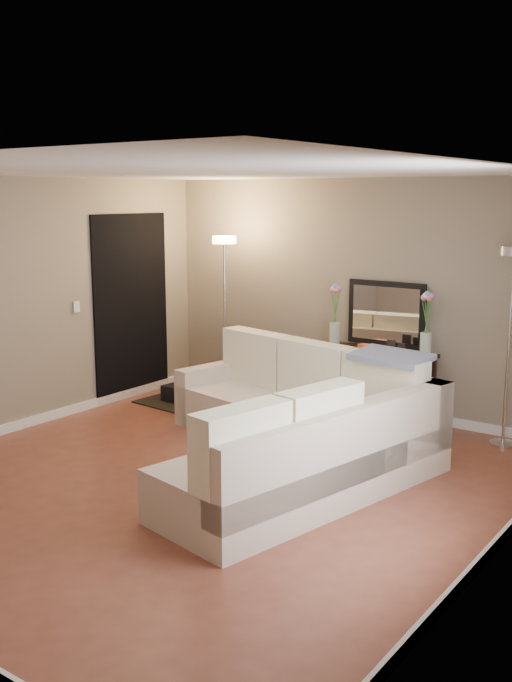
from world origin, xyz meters
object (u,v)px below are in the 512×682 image
Objects in this scene: sectional_sofa at (298,426)px; floor_lamp_lit at (225,285)px; console_table at (370,379)px; floor_lamp_unlit at (511,307)px.

sectional_sofa is 1.63× the size of floor_lamp_lit.
console_table is 0.66× the size of floor_lamp_lit.
floor_lamp_unlit is (3.28, 0.21, -0.00)m from floor_lamp_lit.
console_table is 0.66× the size of floor_lamp_unlit.
floor_lamp_lit is at bearing -171.64° from console_table.
floor_lamp_lit reaches higher than console_table.
floor_lamp_lit reaches higher than sectional_sofa.
sectional_sofa is at bearing -129.60° from floor_lamp_unlit.
floor_lamp_unlit is (1.48, -0.06, 0.93)m from console_table.
sectional_sofa is 2.49× the size of console_table.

